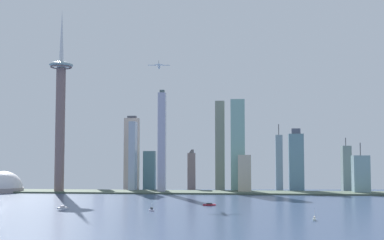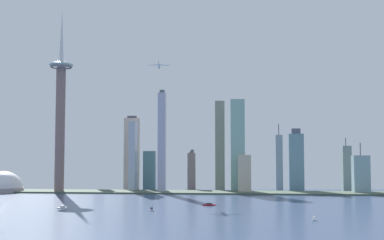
# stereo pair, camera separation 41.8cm
# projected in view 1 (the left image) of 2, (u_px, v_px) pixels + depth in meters

# --- Properties ---
(waterfront_pier) EXTENTS (798.80, 72.86, 2.80)m
(waterfront_pier) POSITION_uv_depth(u_px,v_px,m) (204.00, 192.00, 900.75)
(waterfront_pier) COLOR #465646
(waterfront_pier) RESTS_ON ground
(observation_tower) EXTENTS (42.81, 42.81, 333.94)m
(observation_tower) POSITION_uv_depth(u_px,v_px,m) (60.00, 106.00, 922.77)
(observation_tower) COLOR #7B6361
(observation_tower) RESTS_ON ground
(stadium_dome) EXTENTS (72.70, 72.70, 59.32)m
(stadium_dome) POSITION_uv_depth(u_px,v_px,m) (3.00, 188.00, 920.97)
(stadium_dome) COLOR #A49898
(stadium_dome) RESTS_ON ground
(skyscraper_0) EXTENTS (17.39, 21.20, 170.18)m
(skyscraper_0) POSITION_uv_depth(u_px,v_px,m) (220.00, 146.00, 970.70)
(skyscraper_0) COLOR gray
(skyscraper_0) RESTS_ON ground
(skyscraper_1) EXTENTS (27.65, 16.85, 117.47)m
(skyscraper_1) POSITION_uv_depth(u_px,v_px,m) (296.00, 161.00, 962.04)
(skyscraper_1) COLOR #648D9D
(skyscraper_1) RESTS_ON ground
(skyscraper_2) EXTENTS (27.80, 24.37, 88.67)m
(skyscraper_2) POSITION_uv_depth(u_px,v_px,m) (361.00, 174.00, 890.15)
(skyscraper_2) COLOR #82A5A9
(skyscraper_2) RESTS_ON ground
(skyscraper_3) EXTENTS (12.03, 22.95, 129.52)m
(skyscraper_3) POSITION_uv_depth(u_px,v_px,m) (133.00, 156.00, 946.94)
(skyscraper_3) COLOR #A2B0C4
(skyscraper_3) RESTS_ON ground
(skyscraper_4) EXTENTS (27.87, 17.26, 143.53)m
(skyscraper_4) POSITION_uv_depth(u_px,v_px,m) (132.00, 153.00, 989.50)
(skyscraper_4) COLOR beige
(skyscraper_4) RESTS_ON ground
(skyscraper_5) EXTENTS (26.04, 19.42, 170.67)m
(skyscraper_5) POSITION_uv_depth(u_px,v_px,m) (238.00, 145.00, 945.41)
(skyscraper_5) COLOR #81B2A8
(skyscraper_5) RESTS_ON ground
(skyscraper_6) EXTENTS (13.32, 14.90, 183.96)m
(skyscraper_6) POSITION_uv_depth(u_px,v_px,m) (162.00, 142.00, 910.37)
(skyscraper_6) COLOR #A9AAC7
(skyscraper_6) RESTS_ON ground
(skyscraper_7) EXTENTS (18.14, 16.50, 97.40)m
(skyscraper_7) POSITION_uv_depth(u_px,v_px,m) (99.00, 164.00, 1016.47)
(skyscraper_7) COLOR #8D94AE
(skyscraper_7) RESTS_ON ground
(skyscraper_8) EXTENTS (15.96, 25.54, 99.88)m
(skyscraper_8) POSITION_uv_depth(u_px,v_px,m) (346.00, 168.00, 951.96)
(skyscraper_8) COLOR gray
(skyscraper_8) RESTS_ON ground
(skyscraper_9) EXTENTS (13.13, 15.87, 126.23)m
(skyscraper_9) POSITION_uv_depth(u_px,v_px,m) (279.00, 163.00, 973.12)
(skyscraper_9) COLOR #849CAB
(skyscraper_9) RESTS_ON ground
(skyscraper_10) EXTENTS (14.96, 26.65, 78.21)m
(skyscraper_10) POSITION_uv_depth(u_px,v_px,m) (192.00, 170.00, 1005.03)
(skyscraper_10) COLOR slate
(skyscraper_10) RESTS_ON ground
(skyscraper_11) EXTENTS (23.24, 23.35, 67.60)m
(skyscraper_11) POSITION_uv_depth(u_px,v_px,m) (244.00, 174.00, 909.71)
(skyscraper_11) COLOR beige
(skyscraper_11) RESTS_ON ground
(skyscraper_12) EXTENTS (23.43, 19.17, 75.13)m
(skyscraper_12) POSITION_uv_depth(u_px,v_px,m) (150.00, 170.00, 995.22)
(skyscraper_12) COLOR slate
(skyscraper_12) RESTS_ON ground
(boat_0) EXTENTS (17.55, 9.76, 3.17)m
(boat_0) POSITION_uv_depth(u_px,v_px,m) (209.00, 204.00, 677.57)
(boat_0) COLOR #B21E2D
(boat_0) RESTS_ON ground
(boat_1) EXTENTS (11.42, 14.31, 3.85)m
(boat_1) POSITION_uv_depth(u_px,v_px,m) (63.00, 207.00, 636.40)
(boat_1) COLOR white
(boat_1) RESTS_ON ground
(boat_2) EXTENTS (4.21, 7.99, 11.08)m
(boat_2) POSITION_uv_depth(u_px,v_px,m) (314.00, 219.00, 518.01)
(boat_2) COLOR white
(boat_2) RESTS_ON ground
(boat_4) EXTENTS (6.66, 5.26, 8.88)m
(boat_4) POSITION_uv_depth(u_px,v_px,m) (152.00, 210.00, 604.58)
(boat_4) COLOR white
(boat_4) RESTS_ON ground
(airplane) EXTENTS (37.32, 34.91, 8.85)m
(airplane) POSITION_uv_depth(u_px,v_px,m) (159.00, 66.00, 874.02)
(airplane) COLOR silver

